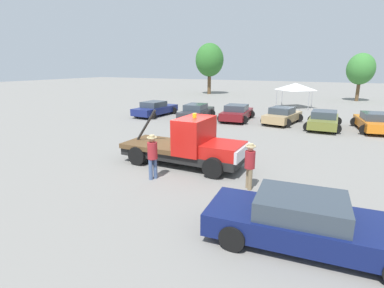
{
  "coord_description": "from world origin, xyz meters",
  "views": [
    {
      "loc": [
        6.44,
        -11.81,
        4.54
      ],
      "look_at": [
        0.5,
        0.0,
        1.05
      ],
      "focal_mm": 28.0,
      "sensor_mm": 36.0,
      "label": 1
    }
  ],
  "objects": [
    {
      "name": "traffic_cone",
      "position": [
        -0.64,
        3.61,
        0.25
      ],
      "size": [
        0.4,
        0.4,
        0.55
      ],
      "color": "black",
      "rests_on": "ground"
    },
    {
      "name": "canopy_tent_white",
      "position": [
        1.69,
        22.63,
        2.3
      ],
      "size": [
        3.32,
        3.32,
        2.68
      ],
      "color": "#9E9EA3",
      "rests_on": "ground"
    },
    {
      "name": "tree_left",
      "position": [
        -13.17,
        33.36,
        5.31
      ],
      "size": [
        4.43,
        4.43,
        7.91
      ],
      "color": "brown",
      "rests_on": "ground"
    },
    {
      "name": "ground_plane",
      "position": [
        0.0,
        0.0,
        0.0
      ],
      "size": [
        160.0,
        160.0,
        0.0
      ],
      "primitive_type": "plane",
      "color": "gray"
    },
    {
      "name": "foreground_car",
      "position": [
        6.01,
        -4.33,
        0.65
      ],
      "size": [
        5.42,
        2.41,
        1.34
      ],
      "rotation": [
        0.0,
        0.0,
        0.08
      ],
      "color": "#0F194C",
      "rests_on": "ground"
    },
    {
      "name": "tree_center",
      "position": [
        8.02,
        32.92,
        4.05
      ],
      "size": [
        3.38,
        3.38,
        6.04
      ],
      "color": "brown",
      "rests_on": "ground"
    },
    {
      "name": "tow_truck",
      "position": [
        0.36,
        0.0,
        0.96
      ],
      "size": [
        5.82,
        2.32,
        2.51
      ],
      "rotation": [
        0.0,
        0.0,
        0.0
      ],
      "color": "black",
      "rests_on": "ground"
    },
    {
      "name": "parked_car_maroon",
      "position": [
        -1.46,
        12.32,
        0.65
      ],
      "size": [
        2.78,
        4.65,
        1.34
      ],
      "rotation": [
        0.0,
        0.0,
        1.66
      ],
      "color": "maroon",
      "rests_on": "ground"
    },
    {
      "name": "parked_car_charcoal",
      "position": [
        -4.74,
        11.25,
        0.65
      ],
      "size": [
        2.66,
        4.97,
        1.34
      ],
      "rotation": [
        0.0,
        0.0,
        1.67
      ],
      "color": "#2D2D33",
      "rests_on": "ground"
    },
    {
      "name": "person_near_truck",
      "position": [
        3.62,
        -1.43,
        1.04
      ],
      "size": [
        0.39,
        0.39,
        1.77
      ],
      "rotation": [
        0.0,
        0.0,
        3.81
      ],
      "color": "#847051",
      "rests_on": "ground"
    },
    {
      "name": "parked_car_olive",
      "position": [
        5.34,
        11.95,
        0.65
      ],
      "size": [
        2.52,
        4.69,
        1.34
      ],
      "rotation": [
        0.0,
        0.0,
        1.58
      ],
      "color": "olive",
      "rests_on": "ground"
    },
    {
      "name": "parked_car_orange",
      "position": [
        8.6,
        12.56,
        0.65
      ],
      "size": [
        2.93,
        4.71,
        1.34
      ],
      "rotation": [
        0.0,
        0.0,
        1.74
      ],
      "color": "orange",
      "rests_on": "ground"
    },
    {
      "name": "parked_car_navy",
      "position": [
        -8.96,
        11.21,
        0.65
      ],
      "size": [
        2.62,
        4.93,
        1.34
      ],
      "rotation": [
        0.0,
        0.0,
        1.51
      ],
      "color": "navy",
      "rests_on": "ground"
    },
    {
      "name": "parked_car_tan",
      "position": [
        2.27,
        12.54,
        0.65
      ],
      "size": [
        2.86,
        4.46,
        1.34
      ],
      "rotation": [
        0.0,
        0.0,
        1.4
      ],
      "color": "tan",
      "rests_on": "ground"
    },
    {
      "name": "person_at_hood",
      "position": [
        -0.18,
        -2.2,
        1.09
      ],
      "size": [
        0.41,
        0.41,
        1.85
      ],
      "rotation": [
        0.0,
        0.0,
        5.85
      ],
      "color": "#475B84",
      "rests_on": "ground"
    }
  ]
}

